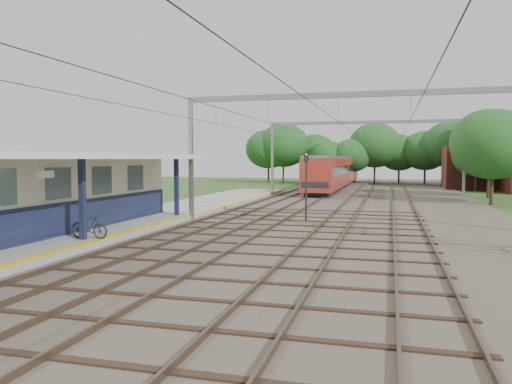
% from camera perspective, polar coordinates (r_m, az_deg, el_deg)
% --- Properties ---
extents(ground, '(160.00, 160.00, 0.00)m').
position_cam_1_polar(ground, '(13.15, -12.38, -11.96)').
color(ground, '#2D4C1E').
rests_on(ground, ground).
extents(ballast_bed, '(18.00, 90.00, 0.10)m').
position_cam_1_polar(ballast_bed, '(41.40, 12.46, -1.14)').
color(ballast_bed, '#473D33').
rests_on(ballast_bed, ground).
extents(platform, '(5.00, 52.00, 0.35)m').
position_cam_1_polar(platform, '(28.74, -12.77, -3.04)').
color(platform, gray).
rests_on(platform, ground).
extents(yellow_stripe, '(0.45, 52.00, 0.01)m').
position_cam_1_polar(yellow_stripe, '(27.74, -8.66, -2.86)').
color(yellow_stripe, yellow).
rests_on(yellow_stripe, platform).
extents(station_building, '(3.41, 18.00, 3.40)m').
position_cam_1_polar(station_building, '(23.49, -23.87, -0.20)').
color(station_building, beige).
rests_on(station_building, platform).
extents(canopy, '(6.40, 20.00, 3.44)m').
position_cam_1_polar(canopy, '(21.97, -23.37, 3.73)').
color(canopy, '#111835').
rests_on(canopy, platform).
extents(rail_tracks, '(11.80, 88.00, 0.15)m').
position_cam_1_polar(rail_tracks, '(41.58, 9.02, -0.91)').
color(rail_tracks, brown).
rests_on(rail_tracks, ballast_bed).
extents(catenary_system, '(17.22, 88.00, 7.00)m').
position_cam_1_polar(catenary_system, '(36.63, 11.27, 6.79)').
color(catenary_system, gray).
rests_on(catenary_system, ground).
extents(tree_band, '(31.72, 30.88, 8.82)m').
position_cam_1_polar(tree_band, '(68.37, 13.46, 4.84)').
color(tree_band, '#382619').
rests_on(tree_band, ground).
extents(house_far, '(8.00, 6.12, 8.66)m').
position_cam_1_polar(house_far, '(64.01, 24.25, 3.18)').
color(house_far, brown).
rests_on(house_far, ground).
extents(bicycle, '(1.68, 0.51, 1.01)m').
position_cam_1_polar(bicycle, '(21.16, -18.55, -3.72)').
color(bicycle, black).
rests_on(bicycle, platform).
extents(train, '(2.86, 35.65, 3.76)m').
position_cam_1_polar(train, '(61.66, 9.18, 2.40)').
color(train, black).
rests_on(train, ballast_bed).
extents(signal_post, '(0.28, 0.25, 3.89)m').
position_cam_1_polar(signal_post, '(27.94, 5.77, 1.32)').
color(signal_post, black).
rests_on(signal_post, ground).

